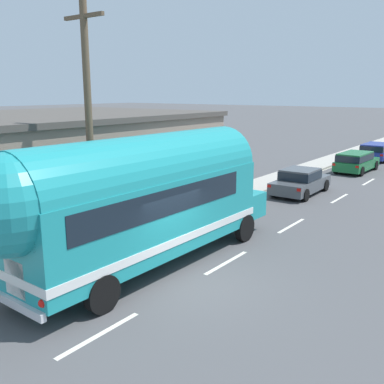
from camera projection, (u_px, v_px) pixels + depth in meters
name	position (u px, v px, depth m)	size (l,w,h in m)	color
ground_plane	(190.00, 283.00, 12.62)	(300.00, 300.00, 0.00)	#4C4C4F
lane_markings	(294.00, 191.00, 24.32)	(3.80, 80.00, 0.01)	silver
sidewalk_slab	(233.00, 195.00, 23.15)	(2.04, 90.00, 0.15)	#ADA89E
roadside_building	(30.00, 160.00, 20.98)	(11.34, 17.32, 4.34)	gray
utility_pole	(89.00, 121.00, 14.57)	(1.80, 0.24, 8.50)	brown
painted_bus	(136.00, 198.00, 13.03)	(2.72, 11.35, 4.12)	teal
car_lead	(300.00, 181.00, 23.48)	(2.00, 4.38, 1.37)	#474C51
car_second	(356.00, 161.00, 29.89)	(1.99, 4.52, 1.37)	#196633
car_third	(377.00, 151.00, 35.00)	(2.03, 4.28, 1.37)	navy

